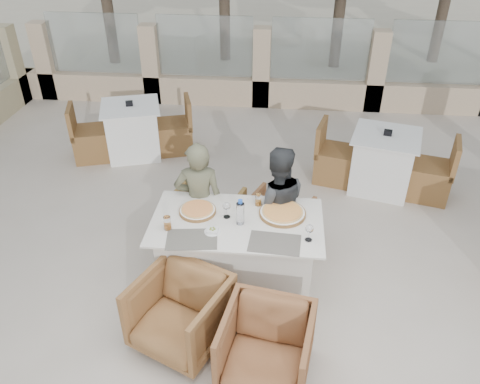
# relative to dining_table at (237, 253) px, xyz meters

# --- Properties ---
(ground) EXTENTS (80.00, 80.00, 0.00)m
(ground) POSITION_rel_dining_table_xyz_m (-0.05, -0.11, -0.39)
(ground) COLOR beige
(ground) RESTS_ON ground
(sand_patch) EXTENTS (30.00, 16.00, 0.01)m
(sand_patch) POSITION_rel_dining_table_xyz_m (-0.05, 13.89, -0.38)
(sand_patch) COLOR beige
(sand_patch) RESTS_ON ground
(perimeter_wall_far) EXTENTS (10.00, 0.34, 1.60)m
(perimeter_wall_far) POSITION_rel_dining_table_xyz_m (-0.05, 4.69, 0.42)
(perimeter_wall_far) COLOR #CCB290
(perimeter_wall_far) RESTS_ON ground
(dining_table) EXTENTS (1.60, 0.90, 0.77)m
(dining_table) POSITION_rel_dining_table_xyz_m (0.00, 0.00, 0.00)
(dining_table) COLOR silver
(dining_table) RESTS_ON ground
(placemat_near_left) EXTENTS (0.48, 0.36, 0.00)m
(placemat_near_left) POSITION_rel_dining_table_xyz_m (-0.37, -0.31, 0.39)
(placemat_near_left) COLOR #635F55
(placemat_near_left) RESTS_ON dining_table
(placemat_near_right) EXTENTS (0.47, 0.33, 0.00)m
(placemat_near_right) POSITION_rel_dining_table_xyz_m (0.36, -0.29, 0.39)
(placemat_near_right) COLOR #635D55
(placemat_near_right) RESTS_ON dining_table
(pizza_left) EXTENTS (0.41, 0.41, 0.05)m
(pizza_left) POSITION_rel_dining_table_xyz_m (-0.39, 0.11, 0.41)
(pizza_left) COLOR #DE511E
(pizza_left) RESTS_ON dining_table
(pizza_right) EXTENTS (0.53, 0.53, 0.06)m
(pizza_right) POSITION_rel_dining_table_xyz_m (0.42, 0.15, 0.41)
(pizza_right) COLOR orange
(pizza_right) RESTS_ON dining_table
(water_bottle) EXTENTS (0.08, 0.08, 0.26)m
(water_bottle) POSITION_rel_dining_table_xyz_m (0.03, -0.03, 0.51)
(water_bottle) COLOR #BED8FA
(water_bottle) RESTS_ON dining_table
(wine_glass_centre) EXTENTS (0.10, 0.10, 0.18)m
(wine_glass_centre) POSITION_rel_dining_table_xyz_m (-0.10, 0.06, 0.48)
(wine_glass_centre) COLOR white
(wine_glass_centre) RESTS_ON dining_table
(wine_glass_corner) EXTENTS (0.08, 0.08, 0.18)m
(wine_glass_corner) POSITION_rel_dining_table_xyz_m (0.66, -0.22, 0.48)
(wine_glass_corner) COLOR silver
(wine_glass_corner) RESTS_ON dining_table
(beer_glass_left) EXTENTS (0.09, 0.09, 0.13)m
(beer_glass_left) POSITION_rel_dining_table_xyz_m (-0.61, -0.18, 0.45)
(beer_glass_left) COLOR orange
(beer_glass_left) RESTS_ON dining_table
(beer_glass_right) EXTENTS (0.07, 0.07, 0.12)m
(beer_glass_right) POSITION_rel_dining_table_xyz_m (0.18, 0.28, 0.45)
(beer_glass_right) COLOR orange
(beer_glass_right) RESTS_ON dining_table
(olive_dish) EXTENTS (0.13, 0.13, 0.04)m
(olive_dish) POSITION_rel_dining_table_xyz_m (-0.20, -0.19, 0.41)
(olive_dish) COLOR silver
(olive_dish) RESTS_ON dining_table
(armchair_far_left) EXTENTS (0.89, 0.90, 0.67)m
(armchair_far_left) POSITION_rel_dining_table_xyz_m (-0.41, 0.57, -0.05)
(armchair_far_left) COLOR olive
(armchair_far_left) RESTS_ON ground
(armchair_far_right) EXTENTS (0.86, 0.87, 0.61)m
(armchair_far_right) POSITION_rel_dining_table_xyz_m (0.37, 0.61, -0.08)
(armchair_far_right) COLOR #925C35
(armchair_far_right) RESTS_ON ground
(armchair_near_left) EXTENTS (0.95, 0.96, 0.67)m
(armchair_near_left) POSITION_rel_dining_table_xyz_m (-0.41, -0.77, -0.05)
(armchair_near_left) COLOR brown
(armchair_near_left) RESTS_ON ground
(armchair_near_right) EXTENTS (0.80, 0.81, 0.64)m
(armchair_near_right) POSITION_rel_dining_table_xyz_m (0.34, -1.05, -0.06)
(armchair_near_right) COLOR brown
(armchair_near_right) RESTS_ON ground
(diner_left) EXTENTS (0.53, 0.38, 1.35)m
(diner_left) POSITION_rel_dining_table_xyz_m (-0.43, 0.41, 0.29)
(diner_left) COLOR #5D5D43
(diner_left) RESTS_ON ground
(diner_right) EXTENTS (0.72, 0.60, 1.32)m
(diner_right) POSITION_rel_dining_table_xyz_m (0.35, 0.44, 0.27)
(diner_right) COLOR #353739
(diner_right) RESTS_ON ground
(bg_table_a) EXTENTS (1.81, 1.27, 0.77)m
(bg_table_a) POSITION_rel_dining_table_xyz_m (-1.81, 2.60, 0.00)
(bg_table_a) COLOR white
(bg_table_a) RESTS_ON ground
(bg_table_b) EXTENTS (1.79, 1.21, 0.77)m
(bg_table_b) POSITION_rel_dining_table_xyz_m (1.70, 1.99, 0.00)
(bg_table_b) COLOR white
(bg_table_b) RESTS_ON ground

